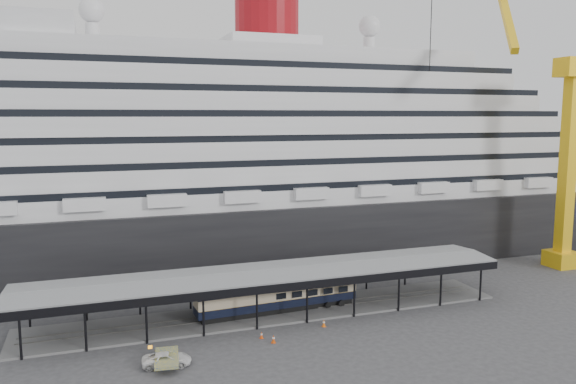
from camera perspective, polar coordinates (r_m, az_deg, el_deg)
ground at (r=62.32m, az=-0.29°, el=-13.73°), size 200.00×200.00×0.00m
cruise_ship at (r=88.99m, az=-7.02°, el=4.81°), size 130.00×30.00×43.90m
platform_canopy at (r=66.00m, az=-1.73°, el=-10.31°), size 56.00×9.18×5.30m
crane_yellow at (r=92.89m, az=26.05°, el=5.20°), size 23.83×18.78×47.60m
port_truck at (r=54.89m, az=-12.22°, el=-16.29°), size 4.68×2.62×1.24m
pullman_carriage at (r=66.24m, az=-1.05°, el=-10.26°), size 19.55×3.72×19.07m
traffic_cone_left at (r=58.70m, az=-1.49°, el=-14.69°), size 0.57×0.57×0.84m
traffic_cone_mid at (r=59.84m, az=-2.71°, el=-14.31°), size 0.44×0.44×0.72m
traffic_cone_right at (r=62.91m, az=3.66°, el=-13.14°), size 0.50×0.50×0.82m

